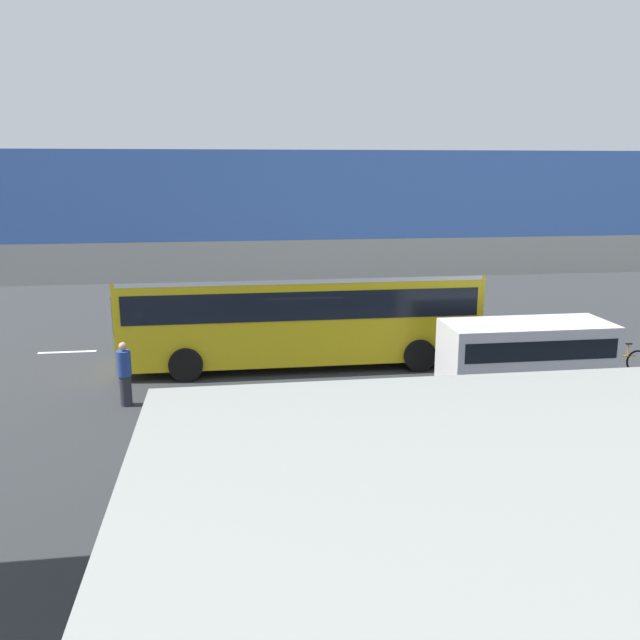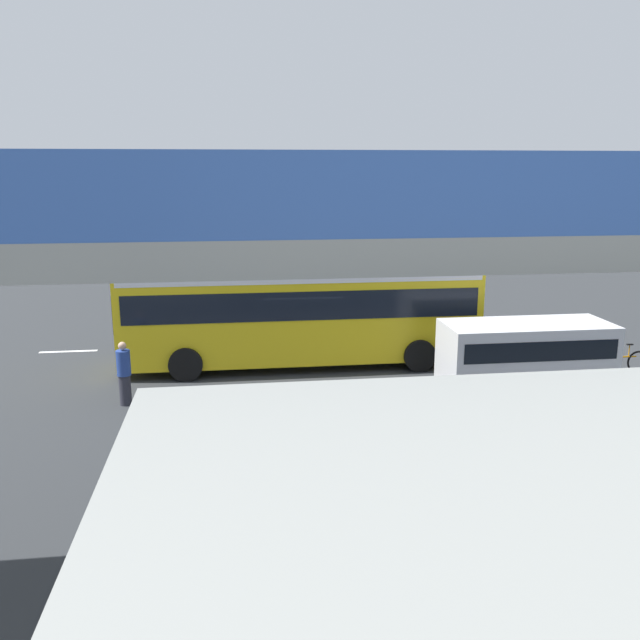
{
  "view_description": "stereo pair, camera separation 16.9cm",
  "coord_description": "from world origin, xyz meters",
  "px_view_note": "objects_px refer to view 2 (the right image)",
  "views": [
    {
      "loc": [
        2.23,
        20.82,
        6.38
      ],
      "look_at": [
        -0.63,
        0.43,
        1.6
      ],
      "focal_mm": 36.92,
      "sensor_mm": 36.0,
      "label": 1
    },
    {
      "loc": [
        2.06,
        20.84,
        6.38
      ],
      "look_at": [
        -0.63,
        0.43,
        1.6
      ],
      "focal_mm": 36.92,
      "sensor_mm": 36.0,
      "label": 2
    }
  ],
  "objects_px": {
    "city_bus": "(301,309)",
    "parked_van": "(526,352)",
    "bicycle_orange": "(622,362)",
    "traffic_sign": "(455,290)",
    "pedestrian": "(124,374)"
  },
  "relations": [
    {
      "from": "parked_van",
      "to": "traffic_sign",
      "type": "relative_size",
      "value": 1.71
    },
    {
      "from": "parked_van",
      "to": "traffic_sign",
      "type": "height_order",
      "value": "traffic_sign"
    },
    {
      "from": "parked_van",
      "to": "bicycle_orange",
      "type": "height_order",
      "value": "parked_van"
    },
    {
      "from": "city_bus",
      "to": "bicycle_orange",
      "type": "distance_m",
      "value": 10.4
    },
    {
      "from": "bicycle_orange",
      "to": "traffic_sign",
      "type": "height_order",
      "value": "traffic_sign"
    },
    {
      "from": "city_bus",
      "to": "parked_van",
      "type": "bearing_deg",
      "value": 149.83
    },
    {
      "from": "bicycle_orange",
      "to": "city_bus",
      "type": "bearing_deg",
      "value": -13.15
    },
    {
      "from": "city_bus",
      "to": "parked_van",
      "type": "relative_size",
      "value": 2.4
    },
    {
      "from": "traffic_sign",
      "to": "pedestrian",
      "type": "bearing_deg",
      "value": 26.94
    },
    {
      "from": "city_bus",
      "to": "pedestrian",
      "type": "distance_m",
      "value": 6.18
    },
    {
      "from": "bicycle_orange",
      "to": "pedestrian",
      "type": "xyz_separation_m",
      "value": [
        15.2,
        0.86,
        0.51
      ]
    },
    {
      "from": "parked_van",
      "to": "city_bus",
      "type": "bearing_deg",
      "value": -30.17
    },
    {
      "from": "city_bus",
      "to": "bicycle_orange",
      "type": "bearing_deg",
      "value": 166.85
    },
    {
      "from": "bicycle_orange",
      "to": "traffic_sign",
      "type": "relative_size",
      "value": 0.63
    },
    {
      "from": "bicycle_orange",
      "to": "pedestrian",
      "type": "relative_size",
      "value": 0.99
    }
  ]
}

